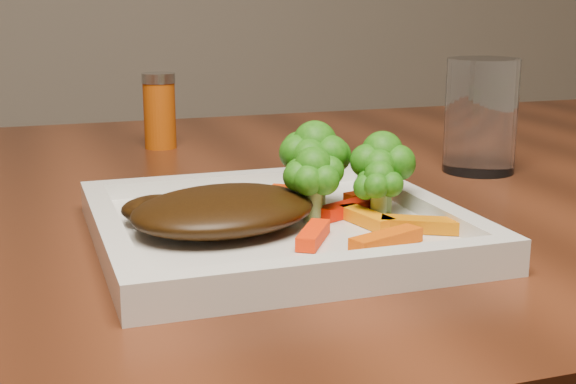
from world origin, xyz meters
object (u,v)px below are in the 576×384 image
object	(u,v)px
spice_shaker	(160,111)
drinking_glass	(481,116)
plate	(276,232)
steak	(224,210)

from	to	relation	value
spice_shaker	drinking_glass	world-z (taller)	drinking_glass
plate	spice_shaker	bearing A→B (deg)	92.52
plate	drinking_glass	xyz separation A→B (m)	(0.28, 0.16, 0.05)
drinking_glass	steak	bearing A→B (deg)	-153.03
spice_shaker	drinking_glass	bearing A→B (deg)	-39.36
plate	drinking_glass	world-z (taller)	drinking_glass
plate	steak	distance (m)	0.05
steak	drinking_glass	distance (m)	0.36
steak	drinking_glass	world-z (taller)	drinking_glass
steak	spice_shaker	bearing A→B (deg)	86.83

